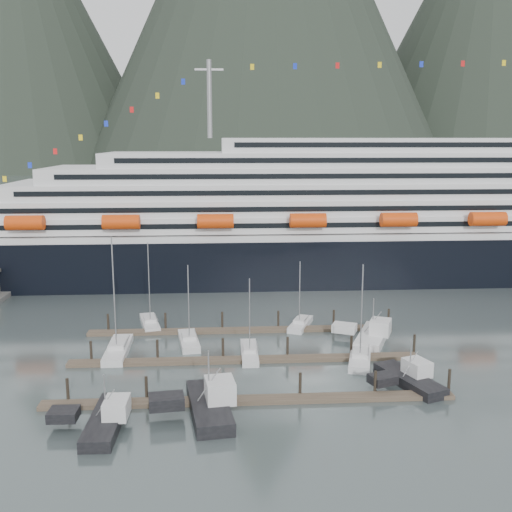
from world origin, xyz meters
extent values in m
plane|color=#445050|center=(0.00, 0.00, 0.00)|extent=(1600.00, 1600.00, 0.00)
cone|color=black|center=(-220.00, 600.00, 145.00)|extent=(340.00, 340.00, 340.00)
cone|color=black|center=(300.00, 620.00, 155.00)|extent=(360.00, 360.00, 360.00)
cube|color=black|center=(25.00, 55.00, 4.00)|extent=(210.00, 28.00, 12.00)
cube|color=silver|center=(25.00, 55.00, 10.50)|extent=(205.80, 27.44, 1.50)
cube|color=silver|center=(30.00, 55.00, 13.10)|extent=(185.00, 26.00, 3.20)
cube|color=black|center=(30.00, 41.95, 13.26)|extent=(175.75, 0.20, 1.00)
cube|color=silver|center=(32.00, 55.00, 16.30)|extent=(180.00, 25.00, 3.20)
cube|color=black|center=(32.00, 42.45, 16.46)|extent=(171.00, 0.20, 1.00)
cube|color=silver|center=(34.00, 55.00, 19.50)|extent=(172.00, 24.00, 3.20)
cube|color=black|center=(34.00, 42.95, 19.66)|extent=(163.40, 0.20, 1.00)
cube|color=silver|center=(36.00, 55.00, 22.70)|extent=(160.00, 23.00, 3.20)
cube|color=black|center=(36.00, 43.45, 22.86)|extent=(152.00, 0.20, 1.00)
cube|color=silver|center=(38.00, 55.00, 25.80)|extent=(140.00, 22.00, 3.00)
cube|color=black|center=(38.00, 43.95, 25.95)|extent=(133.00, 0.20, 1.00)
cube|color=silver|center=(40.00, 55.00, 28.80)|extent=(95.00, 20.00, 3.00)
cube|color=black|center=(40.00, 44.95, 28.95)|extent=(90.25, 0.20, 1.00)
cylinder|color=gray|center=(-10.00, 55.00, 38.30)|extent=(1.00, 1.00, 16.00)
cylinder|color=#E7410C|center=(-45.00, 40.00, 14.50)|extent=(7.00, 2.80, 2.80)
cylinder|color=#E7410C|center=(-27.00, 40.00, 14.50)|extent=(7.00, 2.80, 2.80)
cylinder|color=#E7410C|center=(-9.00, 40.00, 14.50)|extent=(7.00, 2.80, 2.80)
cylinder|color=#E7410C|center=(9.00, 40.00, 14.50)|extent=(7.00, 2.80, 2.80)
cylinder|color=#E7410C|center=(27.00, 40.00, 14.50)|extent=(7.00, 2.80, 2.80)
cylinder|color=#E7410C|center=(45.00, 40.00, 14.50)|extent=(7.00, 2.80, 2.80)
cube|color=#493C2F|center=(-5.00, -10.00, 0.25)|extent=(48.00, 2.00, 0.50)
cylinder|color=black|center=(-26.00, -8.90, 1.40)|extent=(0.36, 0.36, 3.20)
cylinder|color=black|center=(-17.00, -8.90, 1.40)|extent=(0.36, 0.36, 3.20)
cylinder|color=black|center=(-8.00, -8.90, 1.40)|extent=(0.36, 0.36, 3.20)
cylinder|color=black|center=(1.00, -8.90, 1.40)|extent=(0.36, 0.36, 3.20)
cylinder|color=black|center=(10.00, -8.90, 1.40)|extent=(0.36, 0.36, 3.20)
cylinder|color=black|center=(19.00, -8.90, 1.40)|extent=(0.36, 0.36, 3.20)
cube|color=#493C2F|center=(-5.00, 3.00, 0.25)|extent=(48.00, 2.00, 0.50)
cylinder|color=black|center=(-26.00, 4.10, 1.40)|extent=(0.36, 0.36, 3.20)
cylinder|color=black|center=(-17.00, 4.10, 1.40)|extent=(0.36, 0.36, 3.20)
cylinder|color=black|center=(-8.00, 4.10, 1.40)|extent=(0.36, 0.36, 3.20)
cylinder|color=black|center=(1.00, 4.10, 1.40)|extent=(0.36, 0.36, 3.20)
cylinder|color=black|center=(10.00, 4.10, 1.40)|extent=(0.36, 0.36, 3.20)
cylinder|color=black|center=(19.00, 4.10, 1.40)|extent=(0.36, 0.36, 3.20)
cube|color=#493C2F|center=(-5.00, 16.00, 0.25)|extent=(48.00, 2.00, 0.50)
cylinder|color=black|center=(-26.00, 17.10, 1.40)|extent=(0.36, 0.36, 3.20)
cylinder|color=black|center=(-17.00, 17.10, 1.40)|extent=(0.36, 0.36, 3.20)
cylinder|color=black|center=(-8.00, 17.10, 1.40)|extent=(0.36, 0.36, 3.20)
cylinder|color=black|center=(1.00, 17.10, 1.40)|extent=(0.36, 0.36, 3.20)
cylinder|color=black|center=(10.00, 17.10, 1.40)|extent=(0.36, 0.36, 3.20)
cylinder|color=black|center=(19.00, 17.10, 1.40)|extent=(0.36, 0.36, 3.20)
cube|color=silver|center=(-13.02, 10.69, 0.25)|extent=(3.81, 9.27, 1.40)
cube|color=silver|center=(-13.02, 10.69, 1.15)|extent=(2.41, 3.39, 0.80)
cylinder|color=gray|center=(-12.90, 9.80, 6.55)|extent=(0.16, 0.16, 11.31)
cube|color=silver|center=(-22.93, 7.34, 0.25)|extent=(3.02, 11.19, 1.56)
cube|color=silver|center=(-22.93, 7.34, 1.28)|extent=(2.27, 3.93, 0.89)
cylinder|color=gray|center=(-22.92, 6.22, 9.04)|extent=(0.18, 0.18, 16.06)
cube|color=silver|center=(-4.27, 5.27, 0.25)|extent=(2.36, 9.59, 1.22)
cube|color=silver|center=(-4.27, 5.27, 1.00)|extent=(1.77, 3.37, 0.70)
cylinder|color=gray|center=(-4.28, 4.32, 6.09)|extent=(0.14, 0.14, 10.61)
cube|color=silver|center=(-19.82, 20.00, 0.25)|extent=(4.41, 9.67, 1.31)
cube|color=silver|center=(-19.82, 20.00, 1.08)|extent=(2.54, 3.61, 0.75)
cylinder|color=gray|center=(-19.62, 19.09, 7.42)|extent=(0.15, 0.15, 13.15)
cube|color=silver|center=(4.71, 17.90, 0.25)|extent=(5.24, 8.49, 1.27)
cube|color=silver|center=(4.71, 17.90, 1.05)|extent=(2.75, 3.34, 0.73)
cylinder|color=gray|center=(4.41, 17.14, 5.93)|extent=(0.15, 0.15, 10.22)
cube|color=silver|center=(10.77, 1.87, 0.25)|extent=(5.18, 9.90, 1.48)
cube|color=silver|center=(10.77, 1.87, 1.21)|extent=(2.92, 3.77, 0.85)
cylinder|color=gray|center=(10.51, 0.96, 7.40)|extent=(0.17, 0.17, 12.89)
cube|color=black|center=(-20.56, -15.00, 0.35)|extent=(3.48, 11.71, 1.79)
cube|color=black|center=(-24.99, -14.90, 1.43)|extent=(3.10, 2.63, 1.08)
cube|color=silver|center=(-19.40, -15.03, 2.06)|extent=(2.58, 3.55, 1.97)
cube|color=black|center=(-19.40, -15.03, 2.78)|extent=(2.40, 3.31, 0.45)
cylinder|color=gray|center=(-20.56, -15.00, 3.58)|extent=(0.14, 0.14, 4.48)
cube|color=black|center=(-9.67, -12.52, 0.35)|extent=(5.68, 12.77, 2.24)
cube|color=black|center=(-14.32, -13.16, 1.79)|extent=(4.15, 3.21, 1.35)
cube|color=silver|center=(-8.45, -12.35, 2.58)|extent=(3.62, 4.10, 2.47)
cube|color=black|center=(-8.45, -12.35, 3.48)|extent=(3.36, 3.82, 0.56)
cylinder|color=gray|center=(-9.67, -12.52, 4.49)|extent=(0.18, 0.18, 5.61)
cube|color=black|center=(15.04, -6.25, 0.35)|extent=(6.81, 11.20, 1.79)
cube|color=black|center=(11.22, -7.69, 1.43)|extent=(3.68, 3.29, 1.08)
cube|color=silver|center=(16.05, -5.87, 2.06)|extent=(3.49, 3.90, 1.97)
cube|color=black|center=(16.05, -5.87, 2.78)|extent=(3.24, 3.64, 0.45)
cylinder|color=gray|center=(15.04, -6.25, 3.58)|extent=(0.14, 0.14, 4.48)
cube|color=silver|center=(14.57, 10.12, 0.35)|extent=(7.92, 11.84, 2.06)
cube|color=silver|center=(10.64, 11.84, 1.64)|extent=(4.20, 3.68, 1.23)
cube|color=silver|center=(15.61, 9.67, 2.36)|extent=(4.00, 4.26, 2.26)
cube|color=black|center=(15.61, 9.67, 3.19)|extent=(3.72, 3.97, 0.51)
cylinder|color=gray|center=(14.57, 10.12, 4.11)|extent=(0.16, 0.16, 5.14)
camera|label=1|loc=(-8.38, -74.84, 29.90)|focal=42.00mm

